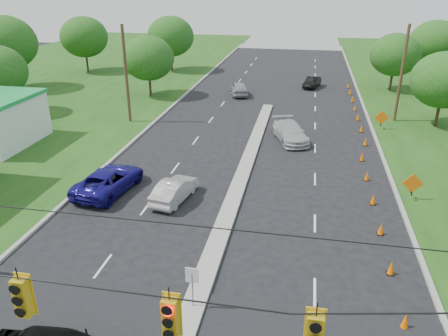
# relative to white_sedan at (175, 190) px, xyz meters

# --- Properties ---
(curb_left) EXTENTS (0.25, 110.00, 0.16)m
(curb_left) POSITION_rel_white_sedan_xyz_m (-6.52, 14.72, -0.69)
(curb_left) COLOR gray
(curb_left) RESTS_ON ground
(curb_right) EXTENTS (0.25, 110.00, 0.16)m
(curb_right) POSITION_rel_white_sedan_xyz_m (13.68, 14.72, -0.69)
(curb_right) COLOR gray
(curb_right) RESTS_ON ground
(median) EXTENTS (1.00, 34.00, 0.18)m
(median) POSITION_rel_white_sedan_xyz_m (3.58, 5.72, -0.69)
(median) COLOR gray
(median) RESTS_ON ground
(median_sign) EXTENTS (0.55, 0.06, 2.05)m
(median_sign) POSITION_rel_white_sedan_xyz_m (3.58, -9.28, 0.77)
(median_sign) COLOR gray
(median_sign) RESTS_ON ground
(utility_pole_far_left) EXTENTS (0.28, 0.28, 9.00)m
(utility_pole_far_left) POSITION_rel_white_sedan_xyz_m (-8.92, 14.72, 3.81)
(utility_pole_far_left) COLOR #422D1C
(utility_pole_far_left) RESTS_ON ground
(utility_pole_far_right) EXTENTS (0.28, 0.28, 9.00)m
(utility_pole_far_right) POSITION_rel_white_sedan_xyz_m (16.08, 19.72, 3.81)
(utility_pole_far_right) COLOR #422D1C
(utility_pole_far_right) RESTS_ON ground
(cone_1) EXTENTS (0.32, 0.32, 0.70)m
(cone_1) POSITION_rel_white_sedan_xyz_m (12.04, -8.78, -0.34)
(cone_1) COLOR #F56800
(cone_1) RESTS_ON ground
(cone_2) EXTENTS (0.32, 0.32, 0.70)m
(cone_2) POSITION_rel_white_sedan_xyz_m (12.04, -5.28, -0.34)
(cone_2) COLOR #F56800
(cone_2) RESTS_ON ground
(cone_3) EXTENTS (0.32, 0.32, 0.70)m
(cone_3) POSITION_rel_white_sedan_xyz_m (12.04, -1.78, -0.34)
(cone_3) COLOR #F56800
(cone_3) RESTS_ON ground
(cone_4) EXTENTS (0.32, 0.32, 0.70)m
(cone_4) POSITION_rel_white_sedan_xyz_m (12.04, 1.72, -0.34)
(cone_4) COLOR #F56800
(cone_4) RESTS_ON ground
(cone_5) EXTENTS (0.32, 0.32, 0.70)m
(cone_5) POSITION_rel_white_sedan_xyz_m (12.04, 5.22, -0.34)
(cone_5) COLOR #F56800
(cone_5) RESTS_ON ground
(cone_6) EXTENTS (0.32, 0.32, 0.70)m
(cone_6) POSITION_rel_white_sedan_xyz_m (12.04, 8.72, -0.34)
(cone_6) COLOR #F56800
(cone_6) RESTS_ON ground
(cone_7) EXTENTS (0.32, 0.32, 0.70)m
(cone_7) POSITION_rel_white_sedan_xyz_m (12.64, 12.22, -0.34)
(cone_7) COLOR #F56800
(cone_7) RESTS_ON ground
(cone_8) EXTENTS (0.32, 0.32, 0.70)m
(cone_8) POSITION_rel_white_sedan_xyz_m (12.64, 15.72, -0.34)
(cone_8) COLOR #F56800
(cone_8) RESTS_ON ground
(cone_9) EXTENTS (0.32, 0.32, 0.70)m
(cone_9) POSITION_rel_white_sedan_xyz_m (12.64, 19.22, -0.34)
(cone_9) COLOR #F56800
(cone_9) RESTS_ON ground
(cone_10) EXTENTS (0.32, 0.32, 0.70)m
(cone_10) POSITION_rel_white_sedan_xyz_m (12.64, 22.72, -0.34)
(cone_10) COLOR #F56800
(cone_10) RESTS_ON ground
(cone_11) EXTENTS (0.32, 0.32, 0.70)m
(cone_11) POSITION_rel_white_sedan_xyz_m (12.64, 26.22, -0.34)
(cone_11) COLOR #F56800
(cone_11) RESTS_ON ground
(cone_12) EXTENTS (0.32, 0.32, 0.70)m
(cone_12) POSITION_rel_white_sedan_xyz_m (12.64, 29.72, -0.34)
(cone_12) COLOR #F56800
(cone_12) RESTS_ON ground
(cone_13) EXTENTS (0.32, 0.32, 0.70)m
(cone_13) POSITION_rel_white_sedan_xyz_m (12.64, 33.22, -0.34)
(cone_13) COLOR #F56800
(cone_13) RESTS_ON ground
(work_sign_1) EXTENTS (1.27, 0.58, 1.37)m
(work_sign_1) POSITION_rel_white_sedan_xyz_m (14.38, 2.72, 0.40)
(work_sign_1) COLOR black
(work_sign_1) RESTS_ON ground
(work_sign_2) EXTENTS (1.27, 0.58, 1.37)m
(work_sign_2) POSITION_rel_white_sedan_xyz_m (14.38, 16.72, 0.40)
(work_sign_2) COLOR black
(work_sign_2) RESTS_ON ground
(tree_3) EXTENTS (7.56, 7.56, 8.82)m
(tree_3) POSITION_rel_white_sedan_xyz_m (-28.42, 24.72, 4.89)
(tree_3) COLOR black
(tree_3) RESTS_ON ground
(tree_4) EXTENTS (6.72, 6.72, 7.84)m
(tree_4) POSITION_rel_white_sedan_xyz_m (-24.42, 36.72, 4.27)
(tree_4) COLOR black
(tree_4) RESTS_ON ground
(tree_5) EXTENTS (5.88, 5.88, 6.86)m
(tree_5) POSITION_rel_white_sedan_xyz_m (-10.42, 24.72, 3.64)
(tree_5) COLOR black
(tree_5) RESTS_ON ground
(tree_6) EXTENTS (6.72, 6.72, 7.84)m
(tree_6) POSITION_rel_white_sedan_xyz_m (-12.42, 39.72, 4.27)
(tree_6) COLOR black
(tree_6) RESTS_ON ground
(tree_9) EXTENTS (5.88, 5.88, 6.86)m
(tree_9) POSITION_rel_white_sedan_xyz_m (19.58, 18.72, 3.64)
(tree_9) COLOR black
(tree_9) RESTS_ON ground
(tree_11) EXTENTS (6.72, 6.72, 7.84)m
(tree_11) POSITION_rel_white_sedan_xyz_m (23.58, 39.72, 4.27)
(tree_11) COLOR black
(tree_11) RESTS_ON ground
(tree_12) EXTENTS (5.88, 5.88, 6.86)m
(tree_12) POSITION_rel_white_sedan_xyz_m (17.58, 32.72, 3.64)
(tree_12) COLOR black
(tree_12) RESTS_ON ground
(white_sedan) EXTENTS (2.17, 4.39, 1.38)m
(white_sedan) POSITION_rel_white_sedan_xyz_m (0.00, 0.00, 0.00)
(white_sedan) COLOR #B7ADAE
(white_sedan) RESTS_ON ground
(blue_pickup) EXTENTS (3.39, 5.97, 1.57)m
(blue_pickup) POSITION_rel_white_sedan_xyz_m (-4.50, 0.37, 0.09)
(blue_pickup) COLOR navy
(blue_pickup) RESTS_ON ground
(silver_car_far) EXTENTS (3.78, 5.73, 1.54)m
(silver_car_far) POSITION_rel_white_sedan_xyz_m (6.45, 12.23, 0.08)
(silver_car_far) COLOR #B9B9B9
(silver_car_far) RESTS_ON ground
(silver_car_oncoming) EXTENTS (3.02, 4.93, 1.57)m
(silver_car_oncoming) POSITION_rel_white_sedan_xyz_m (-0.30, 27.07, 0.09)
(silver_car_oncoming) COLOR #95949B
(silver_car_oncoming) RESTS_ON ground
(dark_car_receding) EXTENTS (2.36, 4.28, 1.34)m
(dark_car_receding) POSITION_rel_white_sedan_xyz_m (8.15, 32.63, -0.02)
(dark_car_receding) COLOR black
(dark_car_receding) RESTS_ON ground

